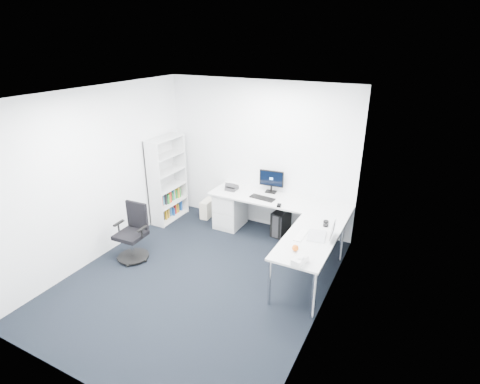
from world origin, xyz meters
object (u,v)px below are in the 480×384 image
at_px(bookshelf, 167,180).
at_px(laptop, 317,229).
at_px(task_chair, 130,234).
at_px(monitor, 271,181).
at_px(l_desk, 270,226).

distance_m(bookshelf, laptop, 3.22).
xyz_separation_m(task_chair, monitor, (1.57, 2.00, 0.48)).
height_order(l_desk, monitor, monitor).
distance_m(l_desk, task_chair, 2.30).
distance_m(task_chair, laptop, 2.92).
xyz_separation_m(l_desk, task_chair, (-1.81, -1.43, 0.10)).
xyz_separation_m(l_desk, monitor, (-0.24, 0.58, 0.58)).
relative_size(l_desk, laptop, 7.00).
relative_size(l_desk, task_chair, 2.70).
relative_size(task_chair, monitor, 2.08).
relative_size(l_desk, bookshelf, 1.52).
relative_size(l_desk, monitor, 5.62).
distance_m(bookshelf, task_chair, 1.56).
bearing_deg(task_chair, bookshelf, 101.14).
bearing_deg(l_desk, monitor, 112.69).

